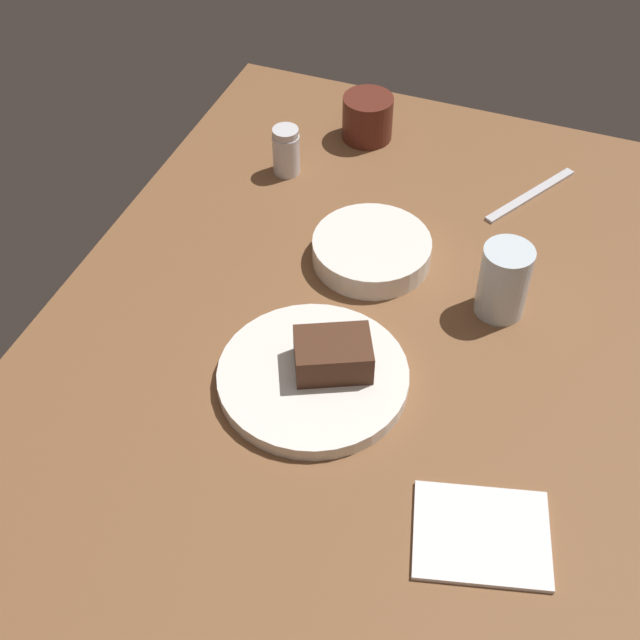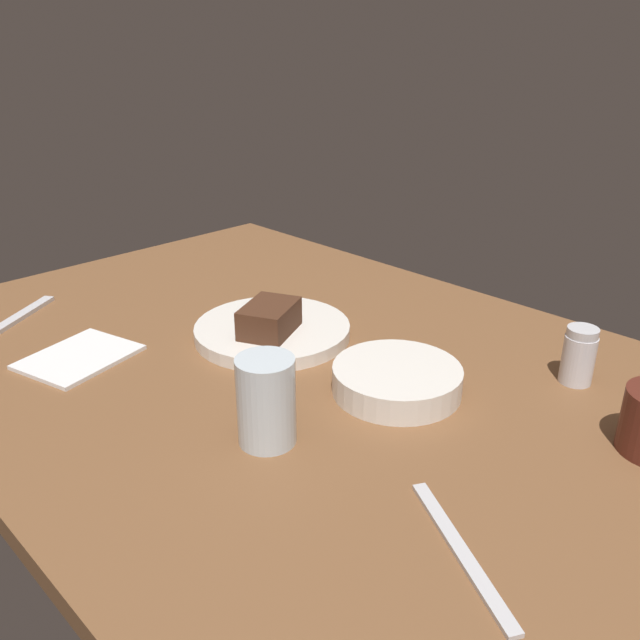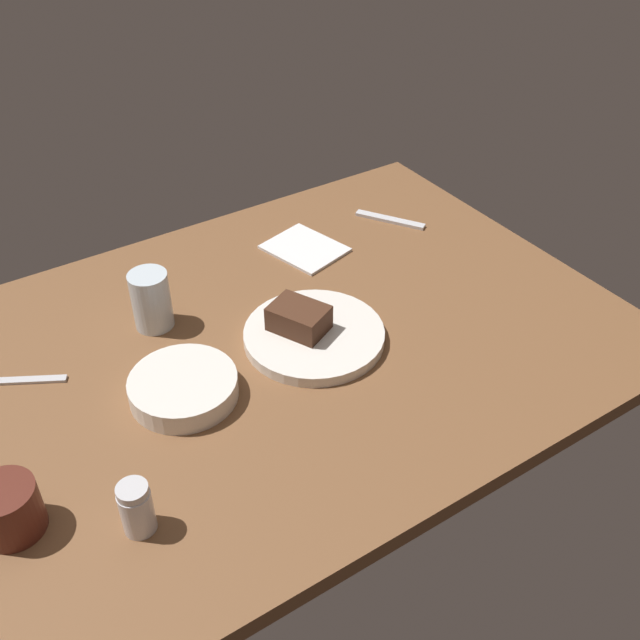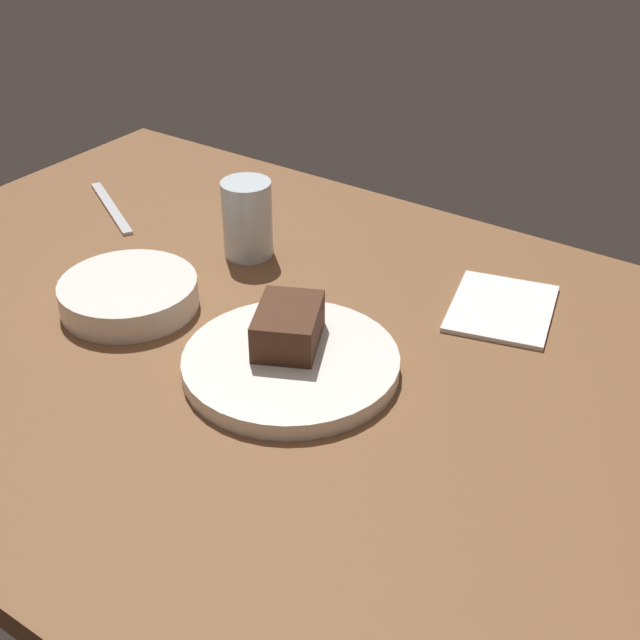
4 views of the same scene
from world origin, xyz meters
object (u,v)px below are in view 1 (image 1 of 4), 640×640
at_px(dessert_plate, 313,377).
at_px(side_bowl, 372,250).
at_px(salt_shaker, 286,151).
at_px(water_glass, 504,281).
at_px(chocolate_cake_slice, 333,355).
at_px(coffee_cup, 368,118).
at_px(folded_napkin, 481,535).
at_px(butter_knife, 531,195).

distance_m(dessert_plate, side_bowl, 0.24).
distance_m(salt_shaker, water_glass, 0.42).
bearing_deg(chocolate_cake_slice, coffee_cup, -165.97).
bearing_deg(salt_shaker, side_bowl, 51.83).
bearing_deg(folded_napkin, butter_knife, -173.51).
distance_m(chocolate_cake_slice, water_glass, 0.25).
bearing_deg(coffee_cup, folded_napkin, 28.12).
xyz_separation_m(dessert_plate, chocolate_cake_slice, (-0.02, 0.02, 0.03)).
bearing_deg(side_bowl, butter_knife, 140.79).
xyz_separation_m(butter_knife, folded_napkin, (0.60, 0.07, 0.00)).
bearing_deg(dessert_plate, side_bowl, -178.95).
xyz_separation_m(dessert_plate, coffee_cup, (-0.53, -0.11, 0.03)).
height_order(salt_shaker, coffee_cup, salt_shaker).
relative_size(dessert_plate, salt_shaker, 3.03).
bearing_deg(water_glass, folded_napkin, 9.91).
xyz_separation_m(water_glass, side_bowl, (-0.03, -0.19, -0.03)).
xyz_separation_m(salt_shaker, butter_knife, (-0.07, 0.37, -0.04)).
xyz_separation_m(water_glass, butter_knife, (-0.26, -0.01, -0.05)).
height_order(water_glass, butter_knife, water_glass).
height_order(chocolate_cake_slice, folded_napkin, chocolate_cake_slice).
relative_size(coffee_cup, folded_napkin, 0.56).
distance_m(butter_knife, folded_napkin, 0.60).
xyz_separation_m(chocolate_cake_slice, folded_napkin, (0.15, 0.23, -0.04)).
height_order(butter_knife, folded_napkin, folded_napkin).
xyz_separation_m(side_bowl, folded_napkin, (0.38, 0.25, -0.01)).
bearing_deg(salt_shaker, folded_napkin, 39.96).
height_order(dessert_plate, salt_shaker, salt_shaker).
relative_size(salt_shaker, coffee_cup, 0.96).
bearing_deg(butter_knife, chocolate_cake_slice, -170.14).
height_order(water_glass, side_bowl, water_glass).
bearing_deg(chocolate_cake_slice, butter_knife, 160.47).
distance_m(chocolate_cake_slice, salt_shaker, 0.43).
relative_size(side_bowl, folded_napkin, 1.14).
height_order(salt_shaker, folded_napkin, salt_shaker).
distance_m(water_glass, folded_napkin, 0.35).
height_order(chocolate_cake_slice, salt_shaker, salt_shaker).
bearing_deg(folded_napkin, dessert_plate, -118.99).
bearing_deg(folded_napkin, chocolate_cake_slice, -124.16).
relative_size(salt_shaker, butter_knife, 0.41).
relative_size(chocolate_cake_slice, coffee_cup, 1.13).
bearing_deg(chocolate_cake_slice, salt_shaker, -150.07).
bearing_deg(dessert_plate, chocolate_cake_slice, 131.58).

